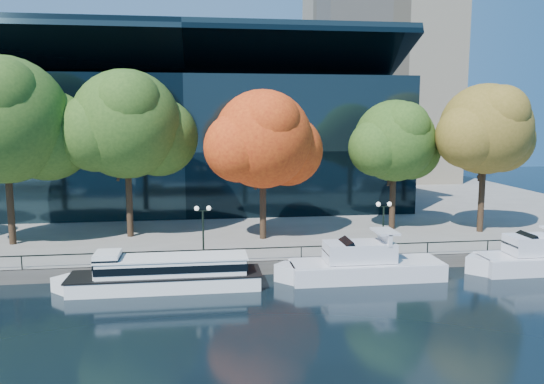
{
  "coord_description": "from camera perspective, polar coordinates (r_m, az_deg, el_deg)",
  "views": [
    {
      "loc": [
        -2.38,
        -34.93,
        11.65
      ],
      "look_at": [
        3.42,
        8.0,
        5.48
      ],
      "focal_mm": 35.0,
      "sensor_mm": 36.0,
      "label": 1
    }
  ],
  "objects": [
    {
      "name": "ground",
      "position": [
        36.9,
        -3.66,
        -10.31
      ],
      "size": [
        160.0,
        160.0,
        0.0
      ],
      "primitive_type": "plane",
      "color": "black",
      "rests_on": "ground"
    },
    {
      "name": "tour_boat",
      "position": [
        37.22,
        -11.84,
        -8.47
      ],
      "size": [
        14.11,
        3.15,
        2.68
      ],
      "color": "white",
      "rests_on": "ground"
    },
    {
      "name": "lamp_1",
      "position": [
        40.17,
        -7.44,
        -2.97
      ],
      "size": [
        1.26,
        0.36,
        4.03
      ],
      "color": "black",
      "rests_on": "promenade"
    },
    {
      "name": "tree_3",
      "position": [
        45.72,
        -0.77,
        5.48
      ],
      "size": [
        10.62,
        8.71,
        12.99
      ],
      "color": "black",
      "rests_on": "promenade"
    },
    {
      "name": "convention_building",
      "position": [
        66.81,
        -9.11,
        5.31
      ],
      "size": [
        50.0,
        24.57,
        21.43
      ],
      "color": "black",
      "rests_on": "ground"
    },
    {
      "name": "promenade",
      "position": [
        72.22,
        -5.71,
        -0.81
      ],
      "size": [
        90.0,
        67.08,
        1.0
      ],
      "color": "slate",
      "rests_on": "ground"
    },
    {
      "name": "tree_4",
      "position": [
        51.02,
        13.21,
        5.19
      ],
      "size": [
        9.5,
        7.79,
        12.21
      ],
      "color": "black",
      "rests_on": "promenade"
    },
    {
      "name": "cruiser_far",
      "position": [
        45.02,
        26.53,
        -6.28
      ],
      "size": [
        10.89,
        3.02,
        3.56
      ],
      "color": "silver",
      "rests_on": "ground"
    },
    {
      "name": "tree_2",
      "position": [
        48.17,
        -15.17,
        6.82
      ],
      "size": [
        11.89,
        9.75,
        14.76
      ],
      "color": "black",
      "rests_on": "promenade"
    },
    {
      "name": "tree_5",
      "position": [
        52.35,
        22.15,
        6.09
      ],
      "size": [
        10.3,
        8.45,
        13.65
      ],
      "color": "black",
      "rests_on": "promenade"
    },
    {
      "name": "lamp_2",
      "position": [
        42.61,
        11.91,
        -2.44
      ],
      "size": [
        1.26,
        0.36,
        4.03
      ],
      "color": "black",
      "rests_on": "promenade"
    },
    {
      "name": "railing",
      "position": [
        39.47,
        -4.02,
        -6.15
      ],
      "size": [
        88.2,
        0.08,
        0.99
      ],
      "color": "black",
      "rests_on": "promenade"
    },
    {
      "name": "tree_1",
      "position": [
        48.67,
        -26.61,
        6.69
      ],
      "size": [
        13.03,
        10.68,
        15.6
      ],
      "color": "black",
      "rests_on": "promenade"
    },
    {
      "name": "cruiser_near",
      "position": [
        39.06,
        9.43,
        -7.67
      ],
      "size": [
        12.24,
        3.15,
        3.55
      ],
      "color": "silver",
      "rests_on": "ground"
    }
  ]
}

